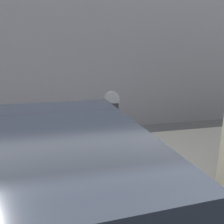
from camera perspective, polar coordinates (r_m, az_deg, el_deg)
sidewalk at (r=4.60m, az=-9.27°, el=-13.91°), size 24.00×2.80×0.15m
building_facade at (r=6.85m, az=-12.22°, el=22.14°), size 24.00×0.30×6.44m
parking_meter at (r=3.38m, az=0.00°, el=-3.73°), size 0.22×0.12×1.58m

